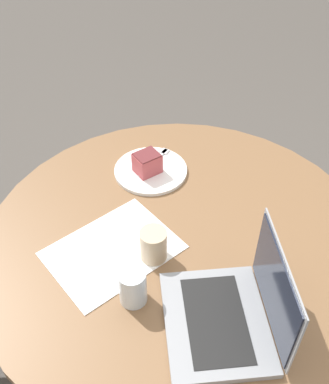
% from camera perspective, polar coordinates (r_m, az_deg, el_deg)
% --- Properties ---
extents(ground_plane, '(12.00, 12.00, 0.00)m').
position_cam_1_polar(ground_plane, '(1.89, 1.48, -20.19)').
color(ground_plane, '#4C4742').
extents(dining_table, '(1.14, 1.14, 0.72)m').
position_cam_1_polar(dining_table, '(1.42, 1.88, -9.93)').
color(dining_table, brown).
rests_on(dining_table, ground_plane).
extents(paper_document, '(0.42, 0.38, 0.00)m').
position_cam_1_polar(paper_document, '(1.26, -6.59, -7.36)').
color(paper_document, white).
rests_on(paper_document, dining_table).
extents(plate, '(0.24, 0.24, 0.01)m').
position_cam_1_polar(plate, '(1.49, -1.76, 2.76)').
color(plate, white).
rests_on(plate, dining_table).
extents(cake_slice, '(0.10, 0.10, 0.07)m').
position_cam_1_polar(cake_slice, '(1.46, -2.21, 3.71)').
color(cake_slice, '#B74C51').
rests_on(cake_slice, plate).
extents(fork, '(0.17, 0.04, 0.00)m').
position_cam_1_polar(fork, '(1.52, -1.03, 4.12)').
color(fork, silver).
rests_on(fork, plate).
extents(coffee_glass, '(0.07, 0.07, 0.10)m').
position_cam_1_polar(coffee_glass, '(1.21, -1.40, -6.77)').
color(coffee_glass, '#C6AD89').
rests_on(coffee_glass, dining_table).
extents(water_glass, '(0.07, 0.07, 0.10)m').
position_cam_1_polar(water_glass, '(1.12, -4.06, -11.87)').
color(water_glass, silver).
rests_on(water_glass, dining_table).
extents(laptop, '(0.38, 0.36, 0.23)m').
position_cam_1_polar(laptop, '(1.10, 8.37, -14.98)').
color(laptop, gray).
rests_on(laptop, dining_table).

